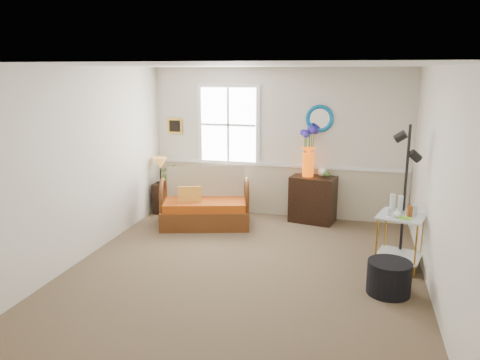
% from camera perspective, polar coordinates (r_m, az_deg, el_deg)
% --- Properties ---
extents(floor, '(4.50, 5.00, 0.01)m').
position_cam_1_polar(floor, '(6.23, 0.55, -10.87)').
color(floor, brown).
rests_on(floor, ground).
extents(ceiling, '(4.50, 5.00, 0.01)m').
position_cam_1_polar(ceiling, '(5.69, 0.61, 13.81)').
color(ceiling, white).
rests_on(ceiling, walls).
extents(walls, '(4.51, 5.01, 2.60)m').
position_cam_1_polar(walls, '(5.82, 0.58, 0.90)').
color(walls, beige).
rests_on(walls, floor).
extents(wainscot, '(4.46, 0.02, 0.90)m').
position_cam_1_polar(wainscot, '(8.38, 4.58, -1.28)').
color(wainscot, '#B8A98C').
rests_on(wainscot, walls).
extents(chair_rail, '(4.46, 0.04, 0.06)m').
position_cam_1_polar(chair_rail, '(8.27, 4.63, 1.86)').
color(chair_rail, white).
rests_on(chair_rail, walls).
extents(window, '(1.14, 0.06, 1.44)m').
position_cam_1_polar(window, '(8.36, -1.42, 6.74)').
color(window, white).
rests_on(window, walls).
extents(picture, '(0.28, 0.03, 0.28)m').
position_cam_1_polar(picture, '(8.70, -7.93, 6.54)').
color(picture, '#B6862B').
rests_on(picture, walls).
extents(mirror, '(0.47, 0.07, 0.47)m').
position_cam_1_polar(mirror, '(8.07, 9.70, 7.40)').
color(mirror, '#1180B9').
rests_on(mirror, walls).
extents(loveseat, '(1.61, 1.18, 0.94)m').
position_cam_1_polar(loveseat, '(7.81, -4.28, -2.20)').
color(loveseat, '#572B16').
rests_on(loveseat, floor).
extents(throw_pillow, '(0.39, 0.23, 0.38)m').
position_cam_1_polar(throw_pillow, '(7.73, -6.15, -2.18)').
color(throw_pillow, orange).
rests_on(throw_pillow, loveseat).
extents(lamp_stand, '(0.34, 0.34, 0.55)m').
position_cam_1_polar(lamp_stand, '(8.65, -9.40, -2.17)').
color(lamp_stand, black).
rests_on(lamp_stand, floor).
extents(table_lamp, '(0.30, 0.30, 0.48)m').
position_cam_1_polar(table_lamp, '(8.54, -9.69, 1.15)').
color(table_lamp, '#CF8837').
rests_on(table_lamp, lamp_stand).
extents(potted_plant, '(0.44, 0.46, 0.29)m').
position_cam_1_polar(potted_plant, '(8.53, -8.66, 0.54)').
color(potted_plant, '#45712D').
rests_on(potted_plant, lamp_stand).
extents(cabinet, '(0.81, 0.61, 0.79)m').
position_cam_1_polar(cabinet, '(8.10, 8.87, -2.32)').
color(cabinet, black).
rests_on(cabinet, floor).
extents(flower_vase, '(0.34, 0.34, 0.83)m').
position_cam_1_polar(flower_vase, '(7.95, 8.35, 3.38)').
color(flower_vase, '#DA4905').
rests_on(flower_vase, cabinet).
extents(side_table, '(0.70, 0.70, 0.72)m').
position_cam_1_polar(side_table, '(6.51, 18.89, -7.09)').
color(side_table, '#B7882C').
rests_on(side_table, floor).
extents(tabletop_items, '(0.44, 0.44, 0.24)m').
position_cam_1_polar(tabletop_items, '(6.38, 19.12, -3.00)').
color(tabletop_items, silver).
rests_on(tabletop_items, side_table).
extents(floor_lamp, '(0.31, 0.31, 1.87)m').
position_cam_1_polar(floor_lamp, '(6.56, 19.44, -1.72)').
color(floor_lamp, black).
rests_on(floor_lamp, floor).
extents(ottoman, '(0.65, 0.65, 0.39)m').
position_cam_1_polar(ottoman, '(5.81, 17.71, -11.26)').
color(ottoman, black).
rests_on(ottoman, floor).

